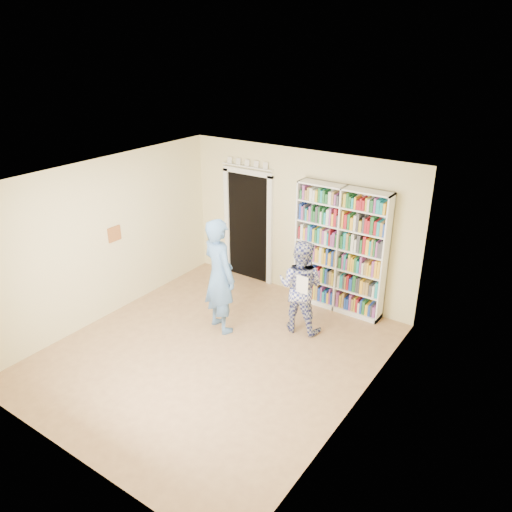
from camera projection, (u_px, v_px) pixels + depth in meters
The scene contains 11 objects.
floor at pixel (214, 353), 7.60m from camera, with size 5.00×5.00×0.00m, color #9A6D4A.
ceiling at pixel (207, 180), 6.51m from camera, with size 5.00×5.00×0.00m, color white.
wall_back at pixel (299, 224), 8.94m from camera, with size 4.50×4.50×0.00m, color beige.
wall_left at pixel (105, 240), 8.22m from camera, with size 5.00×5.00×0.00m, color beige.
wall_right at pixel (358, 320), 5.89m from camera, with size 5.00×5.00×0.00m, color beige.
bookshelf at pixel (340, 249), 8.44m from camera, with size 1.61×0.30×2.22m.
doorway at pixel (248, 221), 9.56m from camera, with size 1.10×0.08×2.43m.
wall_art at pixel (114, 234), 8.34m from camera, with size 0.03×0.25×0.25m, color brown.
man_blue at pixel (219, 276), 7.89m from camera, with size 0.70×0.46×1.91m, color #517CB4.
man_plaid at pixel (301, 286), 7.94m from camera, with size 0.76×0.59×1.56m, color navy.
paper_sheet at pixel (302, 285), 7.55m from camera, with size 0.21×0.01×0.29m, color white.
Camera 1 is at (4.13, -4.88, 4.41)m, focal length 35.00 mm.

